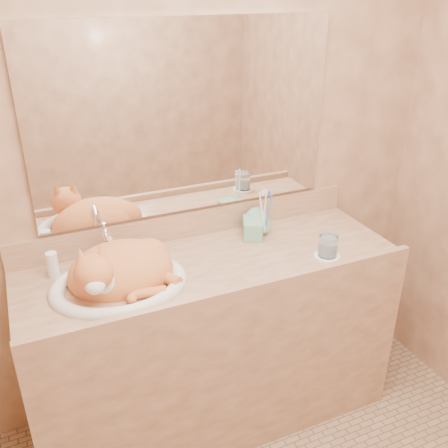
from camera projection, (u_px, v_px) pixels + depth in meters
name	position (u px, v px, depth m)	size (l,w,h in m)	color
wall_back	(187.00, 152.00, 2.13)	(2.40, 0.02, 2.50)	#8B5B3F
vanity_counter	(214.00, 343.00, 2.27)	(1.60, 0.55, 0.85)	brown
mirror	(187.00, 120.00, 2.06)	(1.30, 0.02, 0.80)	white
sink_basin	(118.00, 268.00, 1.89)	(0.52, 0.43, 0.16)	white
faucet	(107.00, 244.00, 2.05)	(0.04, 0.12, 0.16)	white
cat	(118.00, 268.00, 1.91)	(0.42, 0.34, 0.23)	#C9632E
soap_dispenser	(254.00, 224.00, 2.19)	(0.08, 0.09, 0.19)	#6EB08A
toothbrush_cup	(265.00, 228.00, 2.26)	(0.11, 0.11, 0.10)	#6EB08A
toothbrushes	(266.00, 210.00, 2.22)	(0.04, 0.04, 0.24)	white
saucer	(327.00, 256.00, 2.12)	(0.11, 0.11, 0.01)	white
water_glass	(328.00, 246.00, 2.10)	(0.08, 0.08, 0.09)	silver
lotion_bottle	(53.00, 265.00, 1.96)	(0.04, 0.04, 0.11)	white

